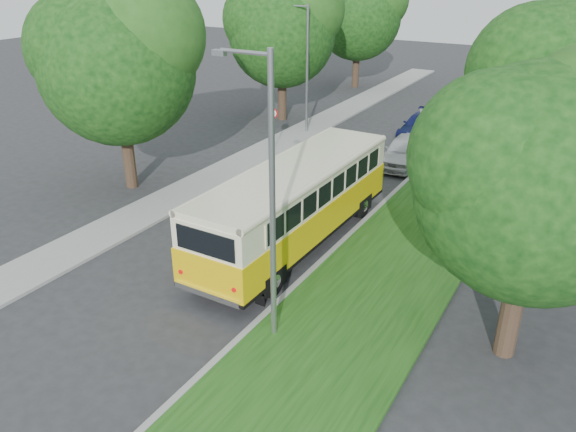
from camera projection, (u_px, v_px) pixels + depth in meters
The scene contains 13 objects.
ground at pixel (208, 261), 20.02m from camera, with size 120.00×120.00×0.00m, color #2C2C2E.
curb at pixel (357, 228), 22.29m from camera, with size 0.20×70.00×0.15m, color gray.
grass_verge at pixel (414, 242), 21.23m from camera, with size 4.50×70.00×0.13m, color #1A4612.
sidewalk at pixel (191, 189), 26.10m from camera, with size 2.20×70.00×0.12m, color gray.
treeline at pixel (452, 38), 30.26m from camera, with size 24.27×41.91×9.46m.
lamppost_near at pixel (269, 194), 14.31m from camera, with size 1.71×0.16×8.00m.
lamppost_far at pixel (306, 65), 33.01m from camera, with size 1.71×0.16×7.50m.
warning_sign at pixel (274, 121), 30.76m from camera, with size 0.56×0.10×2.50m.
vintage_bus at pixel (296, 205), 20.60m from camera, with size 2.74×10.65×3.16m, color yellow, non-canonical shape.
car_silver at pixel (405, 151), 29.00m from camera, with size 1.82×4.52×1.54m, color silver.
car_white at pixel (433, 125), 33.55m from camera, with size 1.56×4.48×1.48m, color silver.
car_blue at pixel (421, 126), 33.66m from camera, with size 1.89×4.65×1.35m, color #131955.
car_grey at pixel (458, 102), 39.19m from camera, with size 2.19×4.76×1.32m, color #525459.
Camera 1 is at (11.23, -13.72, 9.87)m, focal length 35.00 mm.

